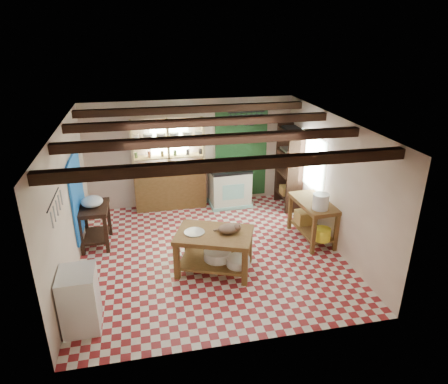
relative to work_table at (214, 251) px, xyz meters
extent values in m
cube|color=maroon|center=(0.02, 0.60, -0.39)|extent=(5.00, 5.00, 0.02)
cube|color=#4B4B50|center=(0.02, 0.60, 2.22)|extent=(5.00, 5.00, 0.02)
cube|color=beige|center=(0.02, 3.10, 0.92)|extent=(5.00, 0.04, 2.60)
cube|color=beige|center=(0.02, -1.90, 0.92)|extent=(5.00, 0.04, 2.60)
cube|color=beige|center=(-2.48, 0.60, 0.92)|extent=(0.04, 5.00, 2.60)
cube|color=beige|center=(2.52, 0.60, 0.92)|extent=(0.04, 5.00, 2.60)
cube|color=black|center=(0.02, 0.60, 2.10)|extent=(5.00, 3.80, 0.15)
cube|color=blue|center=(-2.45, 1.50, 0.72)|extent=(0.04, 1.40, 1.60)
cube|color=#1C471F|center=(1.27, 3.07, 0.87)|extent=(1.30, 0.04, 2.30)
cube|color=silver|center=(-0.48, 3.08, 1.32)|extent=(0.90, 0.02, 0.80)
cube|color=silver|center=(2.50, 1.60, 1.02)|extent=(0.02, 1.30, 1.20)
cube|color=black|center=(-2.42, -0.60, 1.40)|extent=(0.06, 0.90, 0.28)
cube|color=black|center=(1.27, 2.65, 1.80)|extent=(0.86, 0.12, 0.36)
cube|color=#D2B679|center=(-0.53, 2.91, 0.72)|extent=(1.70, 0.34, 2.20)
cube|color=black|center=(2.30, 2.40, 0.62)|extent=(0.40, 0.86, 2.00)
cube|color=brown|center=(0.00, 0.00, 0.00)|extent=(1.58, 1.32, 0.76)
cube|color=beige|center=(0.91, 2.75, 0.10)|extent=(1.01, 0.70, 0.95)
cube|color=black|center=(-2.18, 1.40, 0.05)|extent=(0.60, 0.86, 0.86)
cube|color=silver|center=(-2.20, -1.06, 0.09)|extent=(0.53, 0.63, 0.93)
cube|color=brown|center=(2.20, 0.70, 0.05)|extent=(0.68, 1.24, 0.87)
ellipsoid|color=#80604A|center=(0.25, -0.04, 0.46)|extent=(0.42, 0.35, 0.17)
cylinder|color=#98989F|center=(-0.34, 0.08, 0.39)|extent=(0.48, 0.48, 0.02)
cylinder|color=silver|center=(0.06, 0.03, -0.09)|extent=(0.66, 0.66, 0.18)
cylinder|color=silver|center=(0.38, -0.26, -0.10)|extent=(0.55, 0.55, 0.15)
cylinder|color=#98989F|center=(0.66, 2.73, 0.70)|extent=(0.23, 0.23, 0.25)
cylinder|color=black|center=(1.01, 2.75, 0.67)|extent=(0.17, 0.17, 0.20)
ellipsoid|color=silver|center=(-2.18, 1.40, 0.58)|extent=(0.43, 0.43, 0.21)
cylinder|color=silver|center=(2.17, 0.34, 0.64)|extent=(0.33, 0.33, 0.31)
cube|color=#AE8846|center=(2.18, 1.00, -0.01)|extent=(0.42, 0.34, 0.28)
cylinder|color=yellow|center=(2.22, 0.25, -0.03)|extent=(0.35, 0.35, 0.24)
camera|label=1|loc=(-1.13, -6.15, 3.80)|focal=32.00mm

